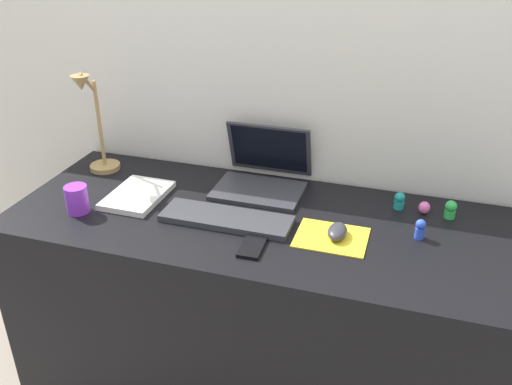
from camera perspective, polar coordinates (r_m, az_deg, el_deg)
name	(u,v)px	position (r m, az deg, el deg)	size (l,w,h in m)	color
back_wall	(292,185)	(2.06, 3.78, 0.78)	(2.84, 0.05, 1.38)	silver
desk	(264,312)	(1.94, 0.85, -12.27)	(1.64, 0.63, 0.74)	black
laptop	(263,172)	(1.92, 0.77, 2.17)	(0.30, 0.27, 0.21)	#333338
keyboard	(227,219)	(1.72, -3.07, -2.72)	(0.41, 0.13, 0.02)	#333338
mousepad	(331,237)	(1.65, 7.82, -4.63)	(0.21, 0.17, 0.00)	yellow
mouse	(337,231)	(1.64, 8.42, -4.00)	(0.06, 0.10, 0.03)	#333338
cell_phone	(253,246)	(1.59, -0.33, -5.53)	(0.06, 0.13, 0.01)	black
desk_lamp	(95,126)	(2.05, -16.37, 6.57)	(0.11, 0.16, 0.38)	#A5844C
notebook_pad	(137,195)	(1.89, -12.17, -0.28)	(0.17, 0.24, 0.02)	silver
coffee_mug	(77,199)	(1.84, -18.04, -0.66)	(0.07, 0.07, 0.09)	purple
toy_figurine_green	(451,209)	(1.83, 19.48, -1.63)	(0.04, 0.04, 0.06)	green
toy_figurine_teal	(399,200)	(1.84, 14.62, -0.80)	(0.03, 0.03, 0.06)	teal
toy_figurine_pink	(424,208)	(1.83, 17.02, -1.51)	(0.04, 0.04, 0.04)	pink
toy_figurine_blue	(420,229)	(1.69, 16.63, -3.61)	(0.03, 0.03, 0.06)	blue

